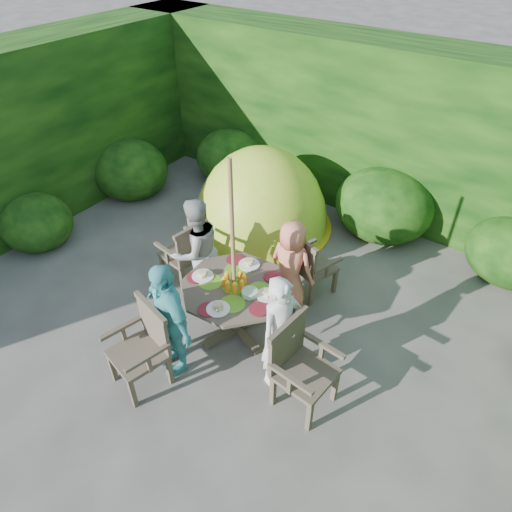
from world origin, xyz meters
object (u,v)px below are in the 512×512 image
Objects in this scene: child_back at (291,265)px; dome_tent at (260,225)px; patio_table at (235,294)px; garden_chair_front at (144,346)px; garden_chair_back at (310,265)px; parasol_pole at (233,257)px; child_left at (197,251)px; child_front at (168,319)px; garden_chair_right at (299,365)px; garden_chair_left at (186,252)px; child_right at (281,333)px.

child_back is 1.83m from dome_tent.
dome_tent reaches higher than patio_table.
patio_table is at bearing -49.88° from dome_tent.
child_back reaches higher than garden_chair_front.
parasol_pole is at bearing 90.82° from garden_chair_back.
child_back reaches higher than patio_table.
child_left reaches higher than child_back.
child_left is 1.15× the size of child_back.
garden_chair_front is at bearing -91.14° from child_front.
child_left is 1.13m from child_back.
child_back is at bearing 132.41° from child_left.
patio_table is at bearing 76.24° from garden_chair_right.
garden_chair_left is 0.74× the size of child_back.
garden_chair_right is at bearing -19.09° from parasol_pole.
child_back is at bearing 40.57° from garden_chair_right.
parasol_pole is (-0.00, 0.00, 0.51)m from patio_table.
child_front reaches higher than garden_chair_right.
garden_chair_front is (-1.39, -0.68, -0.01)m from garden_chair_right.
patio_table is 0.81m from child_front.
garden_chair_front reaches higher than patio_table.
garden_chair_left is at bearing 88.71° from child_right.
child_left reaches higher than garden_chair_front.
garden_chair_front is 1.37m from child_left.
garden_chair_back is at bearing 35.06° from child_right.
child_left reaches higher than patio_table.
child_back reaches higher than garden_chair_right.
dome_tent is at bearing 117.58° from patio_table.
child_right is 1.12× the size of child_back.
garden_chair_right is at bearing 39.77° from garden_chair_front.
child_left is at bearing 54.89° from garden_chair_back.
child_right is at bearing -18.20° from patio_table.
patio_table is 0.81m from child_left.
child_back is 0.86× the size of child_front.
garden_chair_back is 0.64× the size of child_right.
dome_tent is (-1.02, 1.95, -0.59)m from patio_table.
parasol_pole is at bearing 174.67° from patio_table.
dome_tent is (-0.66, 2.99, -0.49)m from garden_chair_front.
patio_table is 0.69× the size of parasol_pole.
child_back is at bearing 85.21° from garden_chair_front.
child_back is (0.25, 0.76, -0.51)m from parasol_pole.
garden_chair_left reaches higher than patio_table.
parasol_pole is 1.60× the size of child_front.
child_left reaches higher than dome_tent.
patio_table is 0.80m from child_right.
child_right reaches higher than garden_chair_left.
garden_chair_back is (0.34, 1.05, -0.13)m from patio_table.
child_left is at bearing 135.10° from child_front.
garden_chair_front is at bearing 33.23° from child_left.
garden_chair_left is 1.56m from garden_chair_front.
garden_chair_left is 0.66× the size of child_right.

